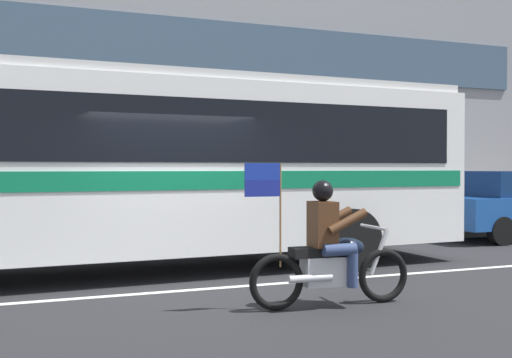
# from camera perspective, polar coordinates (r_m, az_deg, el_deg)

# --- Properties ---
(ground_plane) EXTENTS (60.00, 60.00, 0.00)m
(ground_plane) POSITION_cam_1_polar(r_m,az_deg,el_deg) (9.45, -7.39, -9.45)
(ground_plane) COLOR black
(sidewalk_curb) EXTENTS (28.00, 3.80, 0.15)m
(sidewalk_curb) POSITION_cam_1_polar(r_m,az_deg,el_deg) (14.39, -12.43, -5.55)
(sidewalk_curb) COLOR gray
(sidewalk_curb) RESTS_ON ground_plane
(lane_center_stripe) EXTENTS (26.60, 0.14, 0.01)m
(lane_center_stripe) POSITION_cam_1_polar(r_m,az_deg,el_deg) (8.88, -6.42, -10.10)
(lane_center_stripe) COLOR silver
(lane_center_stripe) RESTS_ON ground_plane
(transit_bus) EXTENTS (10.68, 2.98, 3.22)m
(transit_bus) POSITION_cam_1_polar(r_m,az_deg,el_deg) (10.47, -8.57, 1.92)
(transit_bus) COLOR white
(transit_bus) RESTS_ON ground_plane
(motorcycle_with_rider) EXTENTS (2.19, 0.64, 1.78)m
(motorcycle_with_rider) POSITION_cam_1_polar(r_m,az_deg,el_deg) (7.79, 6.76, -6.73)
(motorcycle_with_rider) COLOR black
(motorcycle_with_rider) RESTS_ON ground_plane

